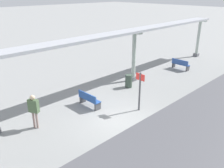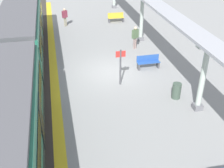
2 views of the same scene
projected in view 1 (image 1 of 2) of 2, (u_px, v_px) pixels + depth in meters
The scene contains 10 objects.
ground_plane at pixel (121, 122), 12.16m from camera, with size 176.00×176.00×0.00m, color gray.
tactile_edge_strip at pixel (186, 154), 9.74m from camera, with size 0.52×37.89×0.01m, color gold.
canopy_pillar_nearest at pixel (198, 38), 23.31m from camera, with size 1.10×0.44×3.56m.
canopy_pillar_second at pixel (134, 57), 17.01m from camera, with size 1.10×0.44×3.56m.
canopy_beam at pixel (74, 41), 13.01m from camera, with size 1.20×30.31×0.16m, color #A8AAB2.
bench_near_end at pixel (180, 64), 19.90m from camera, with size 1.51×0.47×0.86m.
bench_mid_platform at pixel (89, 99), 13.57m from camera, with size 1.50×0.44×0.86m.
trash_bin at pixel (129, 81), 16.27m from camera, with size 0.48×0.48×0.89m, color #3F5043.
platform_info_sign at pixel (140, 88), 12.84m from camera, with size 0.56×0.10×2.20m.
passenger_by_the_benches at pixel (34, 108), 11.23m from camera, with size 0.55×0.43×1.73m.
Camera 1 is at (-7.22, 7.75, 6.28)m, focal length 38.28 mm.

